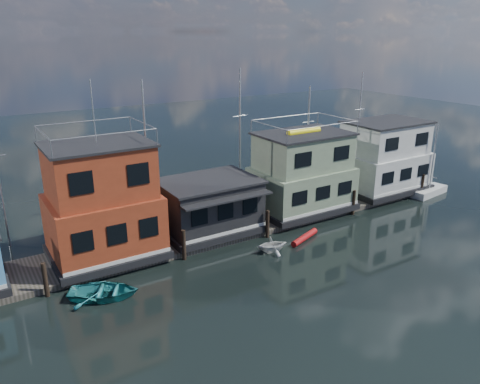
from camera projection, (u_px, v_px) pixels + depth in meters
ground at (316, 305)px, 27.03m from camera, size 160.00×160.00×0.00m
dock at (215, 231)px, 36.60m from camera, size 48.00×5.00×0.40m
houseboat_red at (103, 204)px, 31.09m from camera, size 7.40×5.90×11.86m
houseboat_dark at (209, 206)px, 35.62m from camera, size 7.40×6.10×4.06m
houseboat_green at (302, 173)px, 39.75m from camera, size 8.40×5.90×7.03m
houseboat_white at (384, 158)px, 44.74m from camera, size 8.40×5.90×6.66m
pilings at (230, 234)px, 33.89m from camera, size 42.28×0.28×2.20m
background_masts at (228, 142)px, 42.05m from camera, size 36.40×0.16×12.00m
dinghy_white at (272, 244)px, 33.34m from camera, size 2.59×2.36×1.18m
day_sailer at (429, 191)px, 45.18m from camera, size 4.49×2.01×6.85m
red_kayak at (305, 237)px, 35.34m from camera, size 3.13×1.56×0.46m
dinghy_teal at (104, 291)px, 27.62m from camera, size 5.00×4.53×0.85m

